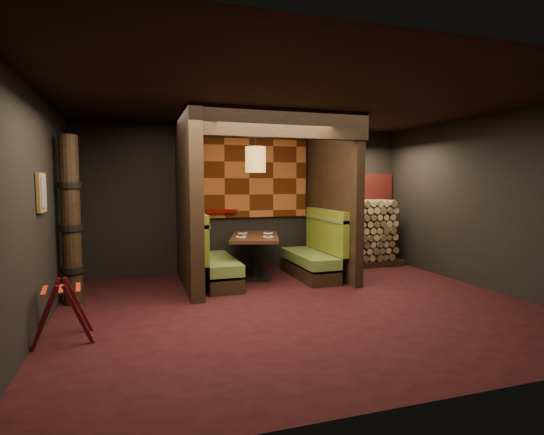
{
  "coord_description": "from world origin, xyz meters",
  "views": [
    {
      "loc": [
        -2.17,
        -5.44,
        1.74
      ],
      "look_at": [
        0.0,
        1.3,
        1.15
      ],
      "focal_mm": 28.0,
      "sensor_mm": 36.0,
      "label": 1
    }
  ],
  "objects_px": {
    "dining_table": "(255,248)",
    "totem_column": "(71,222)",
    "luggage_rack": "(62,309)",
    "firewood_stack": "(361,233)",
    "pendant_lamp": "(255,160)",
    "booth_bench_right": "(314,255)",
    "booth_bench_left": "(212,261)"
  },
  "relations": [
    {
      "from": "dining_table",
      "to": "totem_column",
      "type": "bearing_deg",
      "value": -165.4
    },
    {
      "from": "luggage_rack",
      "to": "firewood_stack",
      "type": "height_order",
      "value": "firewood_stack"
    },
    {
      "from": "dining_table",
      "to": "luggage_rack",
      "type": "distance_m",
      "value": 3.63
    },
    {
      "from": "pendant_lamp",
      "to": "luggage_rack",
      "type": "relative_size",
      "value": 1.32
    },
    {
      "from": "luggage_rack",
      "to": "booth_bench_right",
      "type": "bearing_deg",
      "value": 27.83
    },
    {
      "from": "booth_bench_left",
      "to": "luggage_rack",
      "type": "height_order",
      "value": "booth_bench_left"
    },
    {
      "from": "dining_table",
      "to": "totem_column",
      "type": "distance_m",
      "value": 3.07
    },
    {
      "from": "booth_bench_right",
      "to": "firewood_stack",
      "type": "distance_m",
      "value": 1.55
    },
    {
      "from": "booth_bench_left",
      "to": "booth_bench_right",
      "type": "xyz_separation_m",
      "value": [
        1.89,
        0.0,
        0.0
      ]
    },
    {
      "from": "firewood_stack",
      "to": "dining_table",
      "type": "bearing_deg",
      "value": -168.53
    },
    {
      "from": "booth_bench_left",
      "to": "booth_bench_right",
      "type": "height_order",
      "value": "same"
    },
    {
      "from": "firewood_stack",
      "to": "luggage_rack",
      "type": "bearing_deg",
      "value": -152.3
    },
    {
      "from": "booth_bench_right",
      "to": "pendant_lamp",
      "type": "distance_m",
      "value": 2.05
    },
    {
      "from": "booth_bench_left",
      "to": "luggage_rack",
      "type": "xyz_separation_m",
      "value": [
        -2.01,
        -2.06,
        -0.05
      ]
    },
    {
      "from": "dining_table",
      "to": "luggage_rack",
      "type": "relative_size",
      "value": 2.35
    },
    {
      "from": "booth_bench_left",
      "to": "luggage_rack",
      "type": "distance_m",
      "value": 2.88
    },
    {
      "from": "booth_bench_left",
      "to": "booth_bench_right",
      "type": "distance_m",
      "value": 1.89
    },
    {
      "from": "booth_bench_left",
      "to": "dining_table",
      "type": "bearing_deg",
      "value": 14.22
    },
    {
      "from": "booth_bench_left",
      "to": "dining_table",
      "type": "xyz_separation_m",
      "value": [
        0.82,
        0.21,
        0.16
      ]
    },
    {
      "from": "pendant_lamp",
      "to": "totem_column",
      "type": "relative_size",
      "value": 0.39
    },
    {
      "from": "booth_bench_left",
      "to": "luggage_rack",
      "type": "relative_size",
      "value": 2.25
    },
    {
      "from": "pendant_lamp",
      "to": "luggage_rack",
      "type": "bearing_deg",
      "value": -141.9
    },
    {
      "from": "pendant_lamp",
      "to": "totem_column",
      "type": "height_order",
      "value": "pendant_lamp"
    },
    {
      "from": "booth_bench_right",
      "to": "pendant_lamp",
      "type": "height_order",
      "value": "pendant_lamp"
    },
    {
      "from": "pendant_lamp",
      "to": "dining_table",
      "type": "bearing_deg",
      "value": 90.0
    },
    {
      "from": "booth_bench_left",
      "to": "totem_column",
      "type": "bearing_deg",
      "value": -165.25
    },
    {
      "from": "pendant_lamp",
      "to": "luggage_rack",
      "type": "distance_m",
      "value": 4.01
    },
    {
      "from": "totem_column",
      "to": "booth_bench_right",
      "type": "bearing_deg",
      "value": 7.86
    },
    {
      "from": "totem_column",
      "to": "firewood_stack",
      "type": "xyz_separation_m",
      "value": [
        5.33,
        1.25,
        -0.51
      ]
    },
    {
      "from": "dining_table",
      "to": "totem_column",
      "type": "height_order",
      "value": "totem_column"
    },
    {
      "from": "booth_bench_left",
      "to": "firewood_stack",
      "type": "xyz_separation_m",
      "value": [
        3.25,
        0.7,
        0.28
      ]
    },
    {
      "from": "booth_bench_left",
      "to": "dining_table",
      "type": "relative_size",
      "value": 0.96
    }
  ]
}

